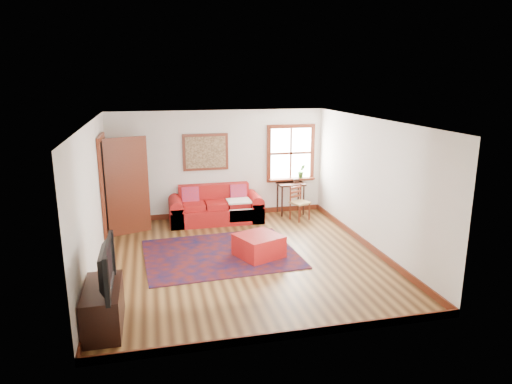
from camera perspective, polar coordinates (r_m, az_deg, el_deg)
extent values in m
plane|color=#422712|center=(8.44, -1.72, -8.29)|extent=(5.50, 5.50, 0.00)
cube|color=silver|center=(10.70, -4.70, 3.48)|extent=(5.00, 0.04, 2.50)
cube|color=silver|center=(5.50, 3.92, -6.90)|extent=(5.00, 0.04, 2.50)
cube|color=silver|center=(7.96, -19.72, -1.04)|extent=(0.04, 5.50, 2.50)
cube|color=silver|center=(8.87, 14.26, 0.86)|extent=(0.04, 5.50, 2.50)
cube|color=white|center=(7.83, -1.86, 8.86)|extent=(5.00, 5.50, 0.04)
cube|color=#612614|center=(10.96, -4.57, -2.65)|extent=(5.00, 0.03, 0.12)
cube|color=#612614|center=(8.33, -18.94, -8.96)|extent=(0.03, 5.50, 0.12)
cube|color=#612614|center=(9.20, 13.72, -6.38)|extent=(0.03, 5.50, 0.12)
cube|color=white|center=(11.03, 4.34, 4.87)|extent=(1.00, 0.02, 1.20)
cube|color=#612614|center=(10.93, 4.43, 8.20)|extent=(1.18, 0.06, 0.09)
cube|color=#612614|center=(11.14, 4.30, 1.58)|extent=(1.18, 0.06, 0.09)
cube|color=#612614|center=(10.87, 1.61, 4.77)|extent=(0.09, 0.06, 1.20)
cube|color=#612614|center=(11.19, 7.04, 4.94)|extent=(0.09, 0.06, 1.20)
cube|color=#612614|center=(11.02, 4.36, 4.86)|extent=(1.00, 0.04, 0.05)
cube|color=#612614|center=(11.07, 4.41, 1.63)|extent=(1.15, 0.20, 0.04)
imported|color=#2F6523|center=(11.09, 5.70, 2.61)|extent=(0.18, 0.15, 0.33)
cube|color=black|center=(9.56, -18.54, 0.12)|extent=(0.02, 0.90, 2.05)
cube|color=#612614|center=(9.08, -18.62, -0.61)|extent=(0.06, 0.09, 2.05)
cube|color=#612614|center=(10.03, -18.13, 0.79)|extent=(0.06, 0.09, 2.05)
cube|color=#612614|center=(9.37, -18.87, 6.49)|extent=(0.06, 1.08, 0.09)
cube|color=#612614|center=(9.81, -15.77, 0.67)|extent=(0.86, 0.35, 2.05)
cube|color=silver|center=(9.79, -15.81, 1.25)|extent=(0.56, 0.22, 1.33)
cube|color=#612614|center=(10.58, -6.33, 4.98)|extent=(1.05, 0.04, 0.85)
cube|color=tan|center=(10.55, -6.31, 4.95)|extent=(0.92, 0.03, 0.72)
cube|color=#52110B|center=(8.65, -4.45, -7.68)|extent=(2.89, 2.37, 0.02)
cube|color=#AB1716|center=(10.48, -5.01, -2.76)|extent=(2.09, 0.86, 0.36)
cube|color=#AB1716|center=(10.67, -5.30, -0.17)|extent=(1.63, 0.24, 0.46)
cube|color=#AB1716|center=(10.39, -9.94, -2.81)|extent=(0.29, 0.86, 0.46)
cube|color=#AB1716|center=(10.63, -0.20, -2.21)|extent=(0.29, 0.86, 0.46)
cube|color=red|center=(10.46, -8.20, -0.40)|extent=(0.38, 0.19, 0.40)
cube|color=red|center=(10.61, -2.22, -0.06)|extent=(0.38, 0.19, 0.40)
cube|color=silver|center=(10.32, -2.15, -1.12)|extent=(0.53, 0.48, 0.04)
cube|color=#AB1716|center=(8.44, 0.34, -6.76)|extent=(0.96, 0.96, 0.42)
cube|color=black|center=(10.96, 4.36, 1.04)|extent=(0.64, 0.48, 0.04)
cylinder|color=black|center=(10.80, 3.28, -1.23)|extent=(0.04, 0.04, 0.72)
cylinder|color=black|center=(10.96, 5.97, -1.06)|extent=(0.04, 0.04, 0.72)
cylinder|color=black|center=(11.17, 2.71, -0.71)|extent=(0.04, 0.04, 0.72)
cylinder|color=black|center=(11.32, 5.32, -0.55)|extent=(0.04, 0.04, 0.72)
cube|color=tan|center=(10.58, 5.51, -1.33)|extent=(0.50, 0.49, 0.04)
cylinder|color=#612614|center=(10.42, 5.41, -2.79)|extent=(0.04, 0.04, 0.39)
cylinder|color=#612614|center=(10.64, 6.68, -2.47)|extent=(0.04, 0.04, 0.39)
cylinder|color=#612614|center=(10.58, 4.31, -1.30)|extent=(0.04, 0.04, 0.82)
cylinder|color=#612614|center=(10.79, 5.58, -1.02)|extent=(0.04, 0.04, 0.82)
cube|color=#612614|center=(10.63, 4.98, 0.01)|extent=(0.31, 0.16, 0.25)
cube|color=black|center=(6.49, -18.55, -13.50)|extent=(0.47, 1.05, 0.58)
imported|color=black|center=(6.18, -18.86, -8.86)|extent=(0.14, 1.07, 0.62)
cylinder|color=silver|center=(6.71, -18.07, -8.96)|extent=(0.12, 0.12, 0.18)
cylinder|color=#FFA53F|center=(6.72, -18.05, -9.19)|extent=(0.07, 0.07, 0.12)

